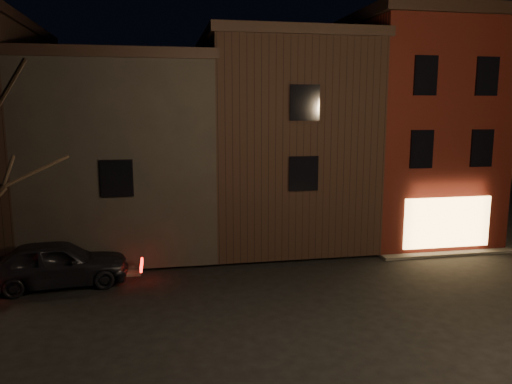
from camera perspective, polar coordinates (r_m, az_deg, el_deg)
The scene contains 6 objects.
ground at distance 15.61m, azimuth 5.57°, elevation -14.33°, with size 120.00×120.00×0.00m, color black.
sidewalk_far_right at distance 41.89m, azimuth 24.42°, elevation 0.12°, with size 30.00×30.00×0.12m, color #2D2B28.
corner_building at distance 26.14m, azimuth 16.87°, elevation 7.17°, with size 6.50×8.50×10.50m.
row_building_a at distance 24.86m, azimuth 2.21°, elevation 6.16°, with size 7.30×10.30×9.40m.
row_building_b at distance 24.30m, azimuth -14.75°, elevation 4.59°, with size 7.80×10.30×8.40m.
parked_car_a at distance 19.33m, azimuth -21.76°, elevation -7.58°, with size 1.98×4.92×1.68m, color black.
Camera 1 is at (-4.13, -13.66, 6.31)m, focal length 35.00 mm.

